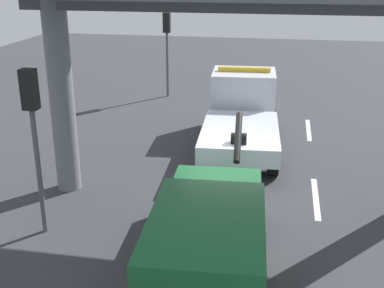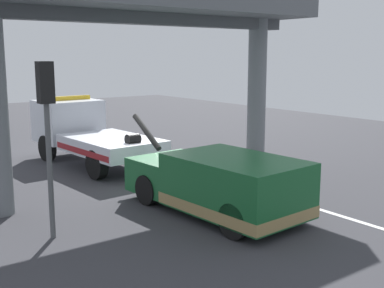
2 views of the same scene
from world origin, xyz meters
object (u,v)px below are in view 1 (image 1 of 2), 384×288
object	(u,v)px
traffic_light_near	(33,116)
towed_van_green	(209,239)
tow_truck_white	(242,111)
traffic_light_far	(167,36)

from	to	relation	value
traffic_light_near	towed_van_green	bearing A→B (deg)	-103.08
tow_truck_white	traffic_light_near	distance (m)	8.30
traffic_light_near	traffic_light_far	distance (m)	13.00
traffic_light_near	traffic_light_far	size ratio (longest dim) A/B	1.01
towed_van_green	traffic_light_near	xyz separation A→B (m)	(0.96, 4.12, 2.11)
tow_truck_white	traffic_light_near	xyz separation A→B (m)	(-7.03, 4.07, 1.69)
tow_truck_white	traffic_light_far	size ratio (longest dim) A/B	1.87
tow_truck_white	traffic_light_far	xyz separation A→B (m)	(5.97, 4.07, 1.67)
tow_truck_white	traffic_light_near	size ratio (longest dim) A/B	1.85
traffic_light_near	traffic_light_far	world-z (taller)	traffic_light_near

